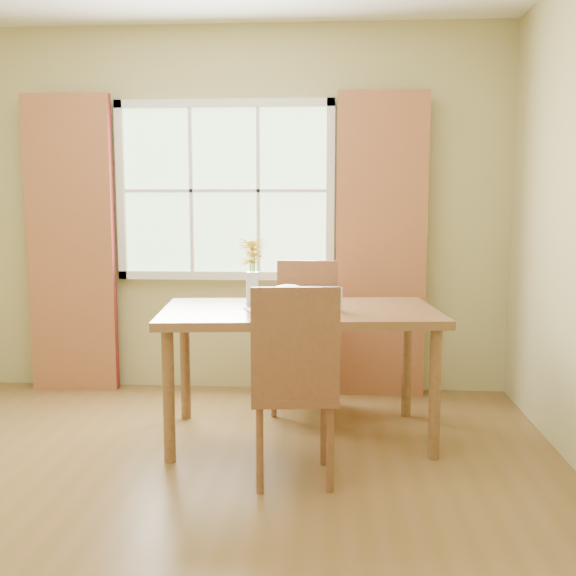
{
  "coord_description": "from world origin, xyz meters",
  "views": [
    {
      "loc": [
        0.8,
        -3.12,
        1.43
      ],
      "look_at": [
        0.54,
        0.78,
        0.92
      ],
      "focal_mm": 42.0,
      "sensor_mm": 36.0,
      "label": 1
    }
  ],
  "objects_px": {
    "flower_vase": "(252,263)",
    "dining_table": "(299,322)",
    "croissant_sandwich": "(288,297)",
    "water_glass": "(335,300)",
    "chair_far": "(305,328)",
    "chair_near": "(294,377)"
  },
  "relations": [
    {
      "from": "flower_vase",
      "to": "dining_table",
      "type": "bearing_deg",
      "value": -33.14
    },
    {
      "from": "dining_table",
      "to": "croissant_sandwich",
      "type": "xyz_separation_m",
      "value": [
        -0.06,
        -0.09,
        0.17
      ]
    },
    {
      "from": "water_glass",
      "to": "dining_table",
      "type": "bearing_deg",
      "value": 160.2
    },
    {
      "from": "dining_table",
      "to": "croissant_sandwich",
      "type": "distance_m",
      "value": 0.2
    },
    {
      "from": "dining_table",
      "to": "flower_vase",
      "type": "relative_size",
      "value": 4.22
    },
    {
      "from": "chair_far",
      "to": "dining_table",
      "type": "bearing_deg",
      "value": -85.14
    },
    {
      "from": "croissant_sandwich",
      "to": "chair_far",
      "type": "bearing_deg",
      "value": 76.15
    },
    {
      "from": "chair_near",
      "to": "water_glass",
      "type": "distance_m",
      "value": 0.73
    },
    {
      "from": "chair_near",
      "to": "croissant_sandwich",
      "type": "bearing_deg",
      "value": 90.68
    },
    {
      "from": "water_glass",
      "to": "flower_vase",
      "type": "height_order",
      "value": "flower_vase"
    },
    {
      "from": "dining_table",
      "to": "chair_near",
      "type": "distance_m",
      "value": 0.72
    },
    {
      "from": "chair_far",
      "to": "croissant_sandwich",
      "type": "distance_m",
      "value": 0.78
    },
    {
      "from": "flower_vase",
      "to": "chair_far",
      "type": "bearing_deg",
      "value": 53.01
    },
    {
      "from": "croissant_sandwich",
      "to": "flower_vase",
      "type": "xyz_separation_m",
      "value": [
        -0.24,
        0.29,
        0.17
      ]
    },
    {
      "from": "chair_far",
      "to": "flower_vase",
      "type": "xyz_separation_m",
      "value": [
        -0.31,
        -0.41,
        0.49
      ]
    },
    {
      "from": "croissant_sandwich",
      "to": "flower_vase",
      "type": "relative_size",
      "value": 0.5
    },
    {
      "from": "chair_near",
      "to": "chair_far",
      "type": "relative_size",
      "value": 1.01
    },
    {
      "from": "chair_far",
      "to": "water_glass",
      "type": "relative_size",
      "value": 7.47
    },
    {
      "from": "chair_near",
      "to": "croissant_sandwich",
      "type": "distance_m",
      "value": 0.7
    },
    {
      "from": "croissant_sandwich",
      "to": "water_glass",
      "type": "relative_size",
      "value": 1.48
    },
    {
      "from": "chair_far",
      "to": "water_glass",
      "type": "bearing_deg",
      "value": -68.13
    },
    {
      "from": "croissant_sandwich",
      "to": "flower_vase",
      "type": "bearing_deg",
      "value": 121.55
    }
  ]
}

